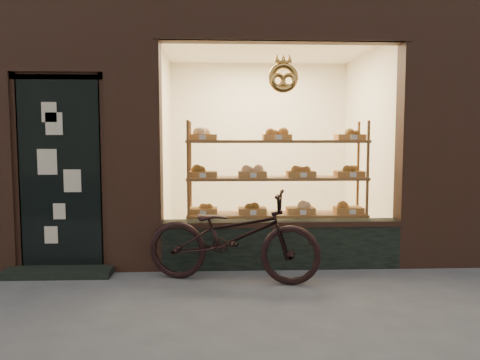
{
  "coord_description": "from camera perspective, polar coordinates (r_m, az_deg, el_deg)",
  "views": [
    {
      "loc": [
        -0.25,
        -3.14,
        1.48
      ],
      "look_at": [
        -0.03,
        2.0,
        1.03
      ],
      "focal_mm": 35.0,
      "sensor_mm": 36.0,
      "label": 1
    }
  ],
  "objects": [
    {
      "name": "ground",
      "position": [
        3.49,
        1.97,
        -20.13
      ],
      "size": [
        90.0,
        90.0,
        0.0
      ],
      "primitive_type": "plane",
      "color": "#4F5053"
    },
    {
      "name": "display_shelf",
      "position": [
        5.77,
        4.48,
        -1.36
      ],
      "size": [
        2.2,
        0.45,
        1.7
      ],
      "color": "brown",
      "rests_on": "ground"
    },
    {
      "name": "bicycle",
      "position": [
        4.88,
        -0.87,
        -6.88
      ],
      "size": [
        1.91,
        1.03,
        0.95
      ],
      "primitive_type": "imported",
      "rotation": [
        0.0,
        0.0,
        1.34
      ],
      "color": "black",
      "rests_on": "ground"
    }
  ]
}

